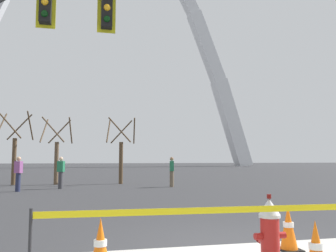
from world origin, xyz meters
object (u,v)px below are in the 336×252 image
Objects in this scene: fire_hydrant at (270,232)px; pedestrian_walking_right at (18,174)px; traffic_cone_by_hydrant at (288,228)px; traffic_cone_mid_sidewalk at (100,247)px; pedestrian_walking_left at (61,172)px; monument_arch at (103,44)px; traffic_cone_curb_edge at (316,251)px; pedestrian_standing_center at (172,171)px.

pedestrian_walking_right is at bearing 113.50° from fire_hydrant.
traffic_cone_by_hydrant is 1.00× the size of traffic_cone_mid_sidewalk.
pedestrian_walking_left reaches higher than traffic_cone_by_hydrant.
fire_hydrant is 0.02× the size of monument_arch.
monument_arch is (2.19, 64.14, 23.56)m from traffic_cone_mid_sidewalk.
traffic_cone_mid_sidewalk is 1.00× the size of traffic_cone_curb_edge.
pedestrian_walking_right is (-3.28, 12.73, 0.46)m from traffic_cone_mid_sidewalk.
monument_arch is at bearing 85.81° from pedestrian_walking_left.
monument_arch is 55.37m from pedestrian_walking_left.
pedestrian_walking_left is 1.00× the size of pedestrian_walking_right.
pedestrian_walking_left is 2.16m from pedestrian_walking_right.
pedestrian_standing_center is at bearing 8.52° from pedestrian_walking_right.
traffic_cone_curb_edge is 0.46× the size of pedestrian_walking_right.
pedestrian_standing_center and pedestrian_walking_right have the same top height.
monument_arch is 55.38m from pedestrian_standing_center.
pedestrian_walking_right is at bearing 104.43° from traffic_cone_mid_sidewalk.
fire_hydrant is 0.62× the size of pedestrian_standing_center.
monument_arch is (-0.40, 64.89, 23.56)m from traffic_cone_curb_edge.
monument_arch reaches higher than traffic_cone_by_hydrant.
fire_hydrant is 0.70m from traffic_cone_curb_edge.
pedestrian_walking_left is at bearing 105.53° from traffic_cone_curb_edge.
monument_arch is 38.69× the size of pedestrian_walking_right.
monument_arch is at bearing 90.36° from traffic_cone_curb_edge.
pedestrian_standing_center is at bearing 83.65° from traffic_cone_curb_edge.
traffic_cone_by_hydrant is 0.01× the size of monument_arch.
traffic_cone_curb_edge is 14.71m from pedestrian_walking_right.
fire_hydrant is at bearing -97.76° from pedestrian_standing_center.
pedestrian_standing_center is at bearing -0.97° from pedestrian_walking_left.
pedestrian_walking_right is at bearing 117.53° from traffic_cone_by_hydrant.
traffic_cone_mid_sidewalk is 14.04m from pedestrian_walking_left.
fire_hydrant is 14.02m from pedestrian_walking_right.
pedestrian_walking_left is (-4.08, 14.70, 0.46)m from traffic_cone_curb_edge.
monument_arch reaches higher than pedestrian_standing_center.
pedestrian_walking_left and pedestrian_standing_center have the same top height.
traffic_cone_curb_edge is 0.46× the size of pedestrian_walking_left.
fire_hydrant reaches higher than traffic_cone_curb_edge.
traffic_cone_curb_edge is at bearing -66.27° from fire_hydrant.
fire_hydrant is at bearing -89.89° from monument_arch.
pedestrian_walking_left is at bearing 179.03° from pedestrian_standing_center.
pedestrian_standing_center is (4.21, 13.85, 0.46)m from traffic_cone_mid_sidewalk.
pedestrian_standing_center is (1.17, 13.24, 0.46)m from traffic_cone_by_hydrant.
fire_hydrant is 1.04m from traffic_cone_by_hydrant.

